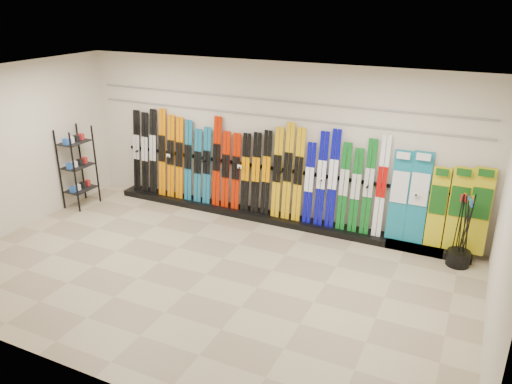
% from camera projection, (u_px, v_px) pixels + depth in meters
% --- Properties ---
extents(floor, '(8.00, 8.00, 0.00)m').
position_uv_depth(floor, '(206.00, 274.00, 7.82)').
color(floor, '#9C896C').
rests_on(floor, ground).
extents(back_wall, '(8.00, 0.00, 8.00)m').
position_uv_depth(back_wall, '(271.00, 142.00, 9.37)').
color(back_wall, beige).
rests_on(back_wall, floor).
extents(left_wall, '(0.00, 5.00, 5.00)m').
position_uv_depth(left_wall, '(9.00, 151.00, 8.85)').
color(left_wall, beige).
rests_on(left_wall, floor).
extents(right_wall, '(0.00, 5.00, 5.00)m').
position_uv_depth(right_wall, '(504.00, 239.00, 5.68)').
color(right_wall, beige).
rests_on(right_wall, floor).
extents(ceiling, '(8.00, 8.00, 0.00)m').
position_uv_depth(ceiling, '(198.00, 81.00, 6.71)').
color(ceiling, silver).
rests_on(ceiling, back_wall).
extents(ski_rack_base, '(8.00, 0.40, 0.12)m').
position_uv_depth(ski_rack_base, '(276.00, 219.00, 9.62)').
color(ski_rack_base, black).
rests_on(ski_rack_base, floor).
extents(skis, '(5.37, 0.23, 1.82)m').
position_uv_depth(skis, '(245.00, 169.00, 9.61)').
color(skis, black).
rests_on(skis, ski_rack_base).
extents(snowboards, '(1.60, 0.24, 1.58)m').
position_uv_depth(snowboards, '(437.00, 204.00, 8.26)').
color(snowboards, '#14728C').
rests_on(snowboards, ski_rack_base).
extents(accessory_rack, '(0.40, 0.60, 1.65)m').
position_uv_depth(accessory_rack, '(78.00, 167.00, 10.11)').
color(accessory_rack, black).
rests_on(accessory_rack, floor).
extents(pole_bin, '(0.37, 0.37, 0.25)m').
position_uv_depth(pole_bin, '(458.00, 258.00, 8.05)').
color(pole_bin, black).
rests_on(pole_bin, floor).
extents(ski_poles, '(0.25, 0.35, 1.18)m').
position_uv_depth(ski_poles, '(463.00, 230.00, 7.90)').
color(ski_poles, black).
rests_on(ski_poles, pole_bin).
extents(slatwall_rail_0, '(7.60, 0.02, 0.03)m').
position_uv_depth(slatwall_rail_0, '(271.00, 116.00, 9.17)').
color(slatwall_rail_0, gray).
rests_on(slatwall_rail_0, back_wall).
extents(slatwall_rail_1, '(7.60, 0.02, 0.03)m').
position_uv_depth(slatwall_rail_1, '(271.00, 100.00, 9.05)').
color(slatwall_rail_1, gray).
rests_on(slatwall_rail_1, back_wall).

